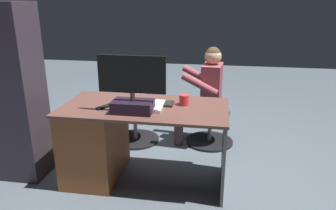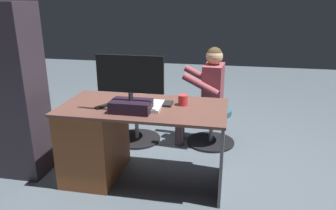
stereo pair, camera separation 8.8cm
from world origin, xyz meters
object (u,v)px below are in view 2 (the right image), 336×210
object	(u,v)px
monitor	(131,93)
keyboard	(149,103)
office_chair_teddy	(137,122)
teddy_bear	(136,94)
desk	(104,138)
visitor_chair	(211,123)
person	(206,89)
tv_remote	(103,106)
computer_mouse	(115,100)
cup	(183,100)

from	to	relation	value
monitor	keyboard	xyz separation A→B (m)	(-0.09, -0.23, -0.15)
keyboard	office_chair_teddy	bearing A→B (deg)	-65.18
monitor	teddy_bear	size ratio (longest dim) A/B	1.73
desk	teddy_bear	xyz separation A→B (m)	(-0.06, -0.83, 0.18)
monitor	office_chair_teddy	world-z (taller)	monitor
visitor_chair	person	distance (m)	0.41
keyboard	visitor_chair	size ratio (longest dim) A/B	0.78
visitor_chair	tv_remote	bearing A→B (deg)	48.80
computer_mouse	cup	world-z (taller)	cup
office_chair_teddy	person	world-z (taller)	person
person	computer_mouse	bearing A→B (deg)	48.58
keyboard	visitor_chair	distance (m)	1.09
computer_mouse	person	distance (m)	1.12
computer_mouse	person	world-z (taller)	person
office_chair_teddy	visitor_chair	xyz separation A→B (m)	(-0.86, -0.08, 0.01)
office_chair_teddy	cup	bearing A→B (deg)	131.82
tv_remote	cup	bearing A→B (deg)	-134.50
keyboard	teddy_bear	size ratio (longest dim) A/B	1.33
keyboard	teddy_bear	world-z (taller)	teddy_bear
keyboard	cup	world-z (taller)	cup
cup	computer_mouse	bearing A→B (deg)	3.60
monitor	cup	xyz separation A→B (m)	(-0.39, -0.25, -0.11)
desk	tv_remote	xyz separation A→B (m)	(-0.05, 0.10, 0.34)
computer_mouse	person	xyz separation A→B (m)	(-0.74, -0.83, -0.09)
monitor	computer_mouse	xyz separation A→B (m)	(0.21, -0.21, -0.14)
office_chair_teddy	person	xyz separation A→B (m)	(-0.78, -0.07, 0.41)
teddy_bear	office_chair_teddy	bearing A→B (deg)	90.00
person	desk	bearing A→B (deg)	46.59
desk	person	size ratio (longest dim) A/B	1.29
tv_remote	desk	bearing A→B (deg)	-32.36
tv_remote	computer_mouse	bearing A→B (deg)	-80.01
monitor	person	distance (m)	1.19
tv_remote	monitor	bearing A→B (deg)	-163.40
tv_remote	office_chair_teddy	distance (m)	1.04
monitor	cup	bearing A→B (deg)	-147.33
desk	keyboard	size ratio (longest dim) A/B	3.40
office_chair_teddy	teddy_bear	bearing A→B (deg)	-90.00
tv_remote	visitor_chair	bearing A→B (deg)	-101.75
cup	desk	bearing A→B (deg)	7.46
monitor	office_chair_teddy	size ratio (longest dim) A/B	1.00
computer_mouse	teddy_bear	distance (m)	0.79
desk	cup	world-z (taller)	cup
cup	person	xyz separation A→B (m)	(-0.13, -0.80, -0.12)
monitor	tv_remote	world-z (taller)	monitor
cup	person	size ratio (longest dim) A/B	0.08
tv_remote	office_chair_teddy	bearing A→B (deg)	-61.28
monitor	tv_remote	size ratio (longest dim) A/B	3.65
office_chair_teddy	computer_mouse	bearing A→B (deg)	93.15
keyboard	tv_remote	xyz separation A→B (m)	(0.36, 0.17, -0.00)
cup	tv_remote	xyz separation A→B (m)	(0.66, 0.19, -0.04)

